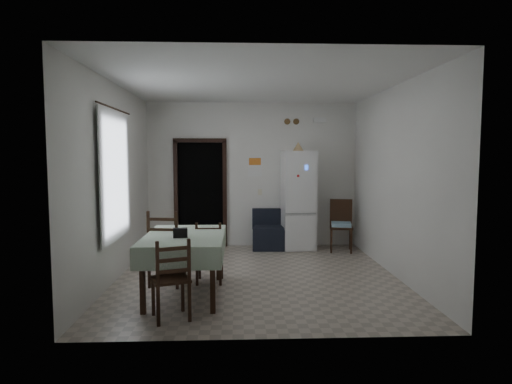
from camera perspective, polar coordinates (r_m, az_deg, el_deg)
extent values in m
plane|color=#A59786|center=(6.66, 0.18, -11.16)|extent=(4.50, 4.50, 0.00)
cube|color=black|center=(8.92, -7.28, -0.23)|extent=(0.90, 0.45, 2.10)
cube|color=black|center=(8.74, -10.62, -0.38)|extent=(0.08, 0.10, 2.18)
cube|color=black|center=(8.65, -4.18, -0.37)|extent=(0.08, 0.10, 2.18)
cube|color=black|center=(8.65, -7.49, 6.83)|extent=(1.06, 0.10, 0.08)
cube|color=silver|center=(6.47, -19.13, 2.05)|extent=(0.10, 1.20, 1.60)
cube|color=silver|center=(6.44, -18.19, 2.07)|extent=(0.02, 1.45, 1.85)
cylinder|color=black|center=(6.47, -18.33, 10.51)|extent=(0.02, 1.60, 0.02)
cube|color=white|center=(8.64, -0.14, 3.43)|extent=(0.28, 0.02, 0.40)
cube|color=orange|center=(8.63, -0.14, 4.09)|extent=(0.24, 0.01, 0.14)
cube|color=beige|center=(8.67, 0.52, -0.01)|extent=(0.08, 0.02, 0.12)
cylinder|color=brown|center=(8.71, 4.19, 9.35)|extent=(0.12, 0.03, 0.12)
cylinder|color=brown|center=(8.73, 5.38, 9.33)|extent=(0.12, 0.03, 0.12)
cube|color=white|center=(8.78, 8.49, 9.47)|extent=(0.25, 0.07, 0.09)
cone|color=tan|center=(8.42, 5.65, 6.05)|extent=(0.24, 0.24, 0.17)
cube|color=black|center=(5.50, -10.05, -5.38)|extent=(0.19, 0.13, 0.12)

